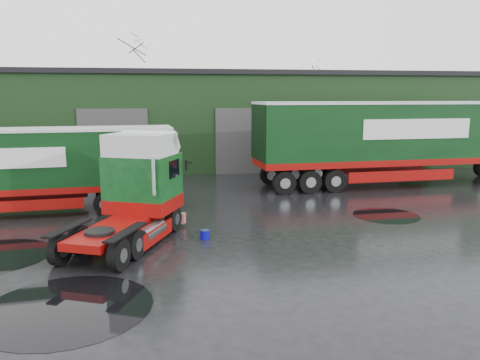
% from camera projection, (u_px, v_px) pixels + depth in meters
% --- Properties ---
extents(ground, '(100.00, 100.00, 0.00)m').
position_uv_depth(ground, '(261.00, 244.00, 15.08)').
color(ground, black).
extents(warehouse, '(32.40, 12.40, 6.30)m').
position_uv_depth(warehouse, '(234.00, 118.00, 34.28)').
color(warehouse, black).
rests_on(warehouse, ground).
extents(hero_tractor, '(4.41, 6.15, 3.52)m').
position_uv_depth(hero_tractor, '(121.00, 192.00, 14.61)').
color(hero_tractor, '#0E4318').
rests_on(hero_tractor, ground).
extents(trailer_left, '(11.38, 3.26, 3.49)m').
position_uv_depth(trailer_left, '(34.00, 171.00, 18.86)').
color(trailer_left, silver).
rests_on(trailer_left, ground).
extents(lorry_right, '(17.19, 3.95, 4.48)m').
position_uv_depth(lorry_right, '(379.00, 144.00, 24.68)').
color(lorry_right, silver).
rests_on(lorry_right, ground).
extents(wash_bucket, '(0.41, 0.41, 0.29)m').
position_uv_depth(wash_bucket, '(205.00, 235.00, 15.65)').
color(wash_bucket, '#080695').
rests_on(wash_bucket, ground).
extents(tree_back_a, '(4.40, 4.40, 9.50)m').
position_uv_depth(tree_back_a, '(131.00, 96.00, 42.49)').
color(tree_back_a, black).
rests_on(tree_back_a, ground).
extents(tree_back_b, '(4.40, 4.40, 7.50)m').
position_uv_depth(tree_back_b, '(301.00, 106.00, 45.12)').
color(tree_back_b, black).
rests_on(tree_back_b, ground).
extents(puddle_0, '(3.85, 3.85, 0.01)m').
position_uv_depth(puddle_0, '(67.00, 308.00, 10.56)').
color(puddle_0, black).
rests_on(puddle_0, ground).
extents(puddle_1, '(2.62, 2.62, 0.01)m').
position_uv_depth(puddle_1, '(386.00, 215.00, 18.72)').
color(puddle_1, black).
rests_on(puddle_1, ground).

